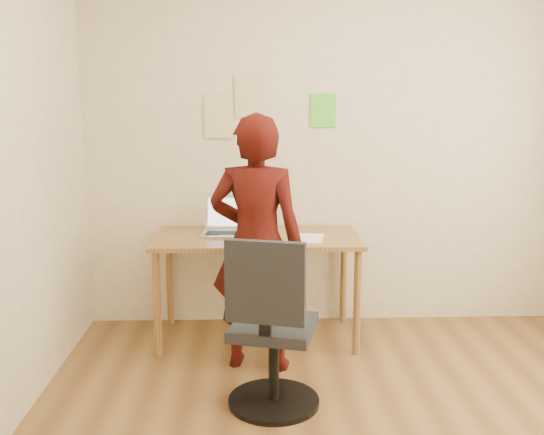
{
  "coord_description": "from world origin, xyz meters",
  "views": [
    {
      "loc": [
        -0.53,
        -2.67,
        1.65
      ],
      "look_at": [
        -0.41,
        0.95,
        0.95
      ],
      "focal_mm": 40.0,
      "sensor_mm": 36.0,
      "label": 1
    }
  ],
  "objects_px": {
    "laptop": "(228,226)",
    "office_chair": "(271,337)",
    "person": "(256,243)",
    "phone": "(278,242)",
    "desk": "(257,248)"
  },
  "relations": [
    {
      "from": "phone",
      "to": "laptop",
      "type": "bearing_deg",
      "value": 104.7
    },
    {
      "from": "desk",
      "to": "person",
      "type": "relative_size",
      "value": 0.88
    },
    {
      "from": "phone",
      "to": "office_chair",
      "type": "distance_m",
      "value": 0.87
    },
    {
      "from": "phone",
      "to": "desk",
      "type": "bearing_deg",
      "value": 87.97
    },
    {
      "from": "desk",
      "to": "laptop",
      "type": "relative_size",
      "value": 3.7
    },
    {
      "from": "laptop",
      "to": "phone",
      "type": "bearing_deg",
      "value": -34.7
    },
    {
      "from": "person",
      "to": "phone",
      "type": "bearing_deg",
      "value": -111.53
    },
    {
      "from": "phone",
      "to": "office_chair",
      "type": "height_order",
      "value": "office_chair"
    },
    {
      "from": "laptop",
      "to": "office_chair",
      "type": "xyz_separation_m",
      "value": [
        0.27,
        -1.09,
        -0.38
      ]
    },
    {
      "from": "person",
      "to": "desk",
      "type": "bearing_deg",
      "value": -80.97
    },
    {
      "from": "desk",
      "to": "office_chair",
      "type": "distance_m",
      "value": 1.04
    },
    {
      "from": "desk",
      "to": "person",
      "type": "bearing_deg",
      "value": -90.9
    },
    {
      "from": "desk",
      "to": "laptop",
      "type": "height_order",
      "value": "laptop"
    },
    {
      "from": "laptop",
      "to": "person",
      "type": "bearing_deg",
      "value": -64.43
    },
    {
      "from": "laptop",
      "to": "phone",
      "type": "relative_size",
      "value": 2.5
    }
  ]
}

